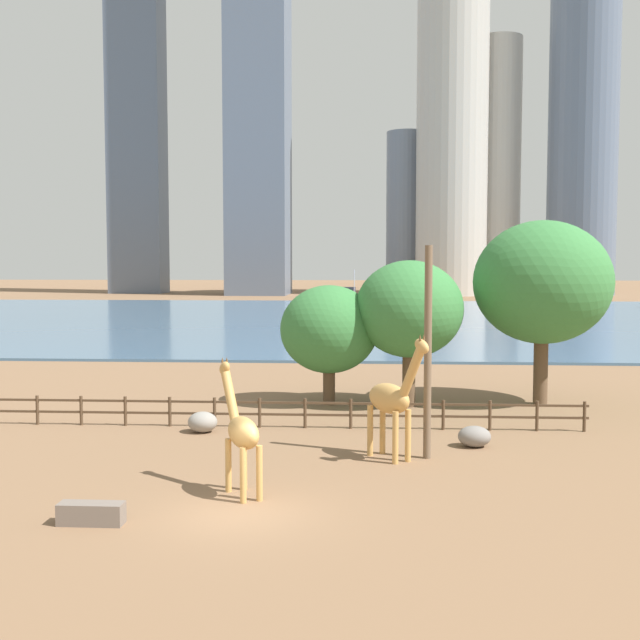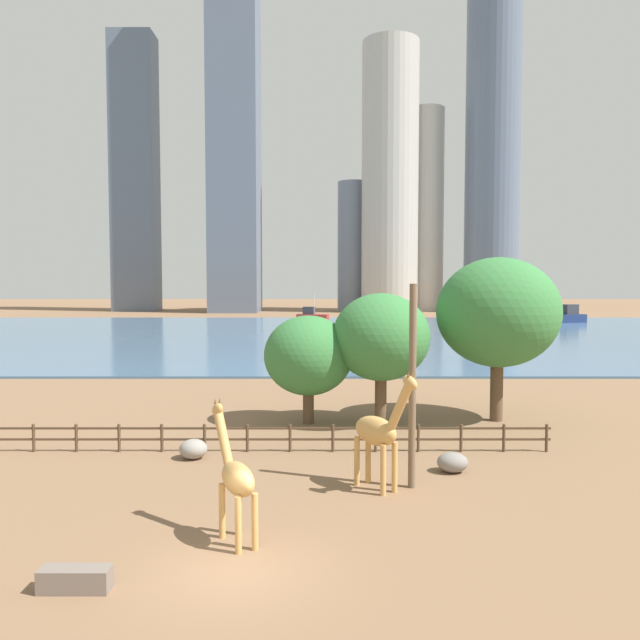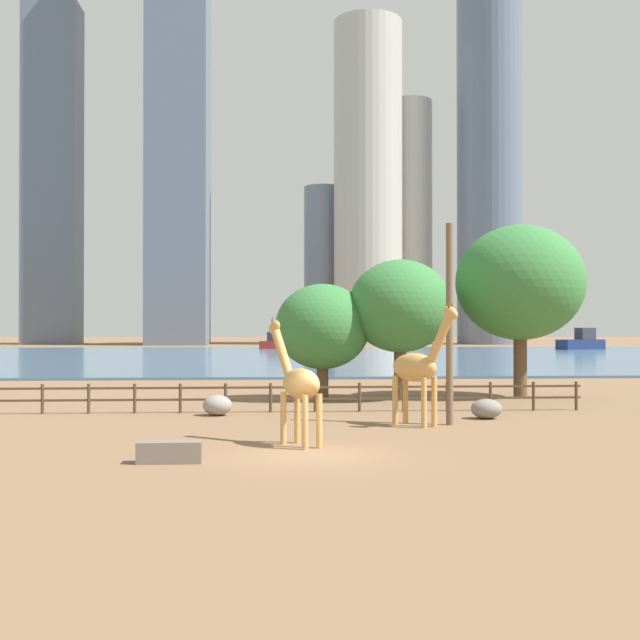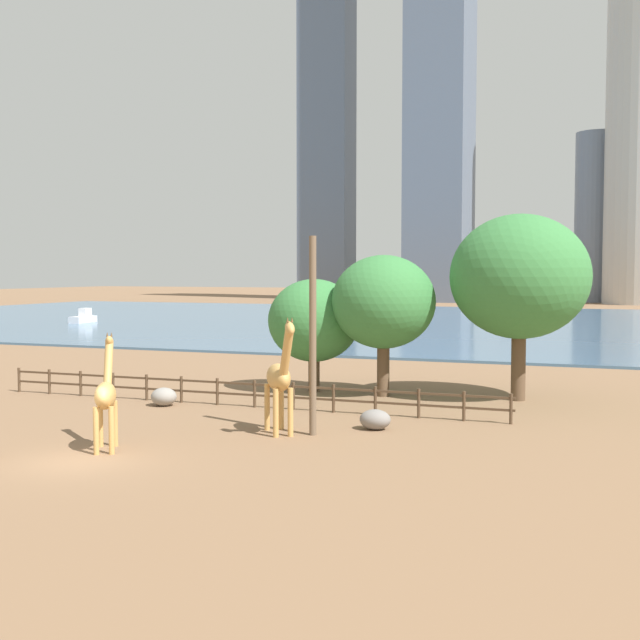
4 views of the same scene
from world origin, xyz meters
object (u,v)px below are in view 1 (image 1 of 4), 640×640
Objects in this scene: giraffe_companion at (392,399)px; boat_sailboat at (351,298)px; feeding_trough at (91,513)px; tree_center_broad at (329,330)px; giraffe_tall at (241,431)px; boulder_near_fence at (203,422)px; tree_right_tall at (409,309)px; utility_pole at (428,353)px; tree_left_large at (542,283)px; boulder_by_pole at (474,436)px.

giraffe_companion is 102.88m from boat_sailboat.
tree_center_broad reaches higher than feeding_trough.
tree_center_broad reaches higher than giraffe_tall.
tree_right_tall is at bearing 36.31° from boulder_near_fence.
feeding_trough is 0.30× the size of tree_center_broad.
giraffe_companion is 0.78× the size of tree_center_broad.
tree_left_large is (6.53, 11.61, 2.26)m from utility_pole.
feeding_trough is 0.27× the size of boat_sailboat.
boulder_by_pole is (3.27, 2.22, -1.84)m from giraffe_companion.
giraffe_companion is at bearing -27.97° from boulder_near_fence.
boulder_near_fence is 0.13× the size of tree_left_large.
giraffe_companion is 11.72m from tree_center_broad.
giraffe_tall is 5.08m from feeding_trough.
giraffe_companion is 11.19m from tree_right_tall.
utility_pole is 6.27× the size of boulder_near_fence.
boulder_near_fence reaches higher than feeding_trough.
boat_sailboat is at bearing 87.67° from boulder_near_fence.
giraffe_tall is 0.57× the size of tree_right_tall.
boulder_near_fence is (-9.19, 3.90, -3.48)m from utility_pole.
utility_pole is 13.51m from tree_left_large.
giraffe_companion reaches higher than boulder_by_pole.
tree_left_large is 91.79m from boat_sailboat.
giraffe_companion is (4.79, 4.72, 0.25)m from giraffe_tall.
boat_sailboat is (-5.18, 102.50, -2.77)m from utility_pole.
boulder_by_pole is at bearing -115.16° from tree_left_large.
tree_center_broad is at bearing 54.61° from boulder_near_fence.
utility_pole is 4.35× the size of feeding_trough.
tree_left_large is at bearing -69.34° from boat_sailboat.
tree_center_broad is 0.83× the size of tree_right_tall.
giraffe_tall is at bearing -70.77° from boulder_near_fence.
tree_left_large reaches higher than tree_right_tall.
boulder_by_pole is at bearing -10.03° from boulder_near_fence.
tree_left_large reaches higher than tree_center_broad.
feeding_trough is at bearing -92.84° from boulder_near_fence.
boat_sailboat reaches higher than feeding_trough.
giraffe_companion is 4.36m from boulder_by_pole.
tree_right_tall is 1.10× the size of boat_sailboat.
boat_sailboat is (-7.16, 100.58, 0.74)m from boulder_by_pole.
utility_pole reaches higher than boulder_near_fence.
boat_sailboat is at bearing 97.34° from tree_left_large.
tree_left_large is (16.32, 19.66, 5.87)m from feeding_trough.
tree_center_broad is (1.90, 15.98, 1.81)m from giraffe_tall.
giraffe_companion is at bearing -145.88° from boulder_by_pole.
utility_pole is (1.29, 0.30, 1.67)m from giraffe_companion.
tree_center_broad is at bearing -36.40° from giraffe_tall.
tree_center_broad is (-4.18, 10.96, -0.11)m from utility_pole.
feeding_trough is (-11.77, -9.98, -0.11)m from boulder_by_pole.
boulder_near_fence is 18.42m from tree_left_large.
tree_center_broad reaches higher than boulder_near_fence.
tree_left_large is 1.27× the size of tree_right_tall.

